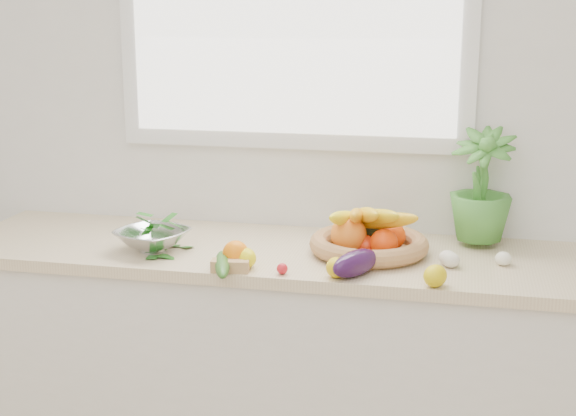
% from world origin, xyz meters
% --- Properties ---
extents(back_wall, '(4.50, 0.02, 2.70)m').
position_xyz_m(back_wall, '(0.00, 2.25, 1.35)').
color(back_wall, white).
rests_on(back_wall, ground).
extents(counter_cabinet, '(2.20, 0.58, 0.86)m').
position_xyz_m(counter_cabinet, '(0.00, 1.95, 0.43)').
color(counter_cabinet, silver).
rests_on(counter_cabinet, ground).
extents(countertop, '(2.24, 0.62, 0.04)m').
position_xyz_m(countertop, '(0.00, 1.95, 0.88)').
color(countertop, beige).
rests_on(countertop, counter_cabinet).
extents(orange_loose, '(0.10, 0.10, 0.08)m').
position_xyz_m(orange_loose, '(-0.08, 1.73, 0.94)').
color(orange_loose, orange).
rests_on(orange_loose, countertop).
extents(lemon_a, '(0.08, 0.09, 0.06)m').
position_xyz_m(lemon_a, '(0.25, 1.69, 0.93)').
color(lemon_a, '#DDB20C').
rests_on(lemon_a, countertop).
extents(lemon_b, '(0.09, 0.10, 0.07)m').
position_xyz_m(lemon_b, '(0.55, 1.67, 0.93)').
color(lemon_b, yellow).
rests_on(lemon_b, countertop).
extents(lemon_c, '(0.10, 0.10, 0.06)m').
position_xyz_m(lemon_c, '(-0.04, 1.72, 0.93)').
color(lemon_c, yellow).
rests_on(lemon_c, countertop).
extents(apple, '(0.08, 0.08, 0.07)m').
position_xyz_m(apple, '(0.32, 1.93, 0.94)').
color(apple, red).
rests_on(apple, countertop).
extents(ginger, '(0.12, 0.06, 0.04)m').
position_xyz_m(ginger, '(-0.08, 1.67, 0.92)').
color(ginger, tan).
rests_on(ginger, countertop).
extents(garlic_a, '(0.05, 0.05, 0.04)m').
position_xyz_m(garlic_a, '(0.76, 1.92, 0.92)').
color(garlic_a, white).
rests_on(garlic_a, countertop).
extents(garlic_b, '(0.06, 0.06, 0.05)m').
position_xyz_m(garlic_b, '(0.58, 1.89, 0.92)').
color(garlic_b, white).
rests_on(garlic_b, countertop).
extents(garlic_c, '(0.07, 0.07, 0.05)m').
position_xyz_m(garlic_c, '(0.59, 1.87, 0.92)').
color(garlic_c, white).
rests_on(garlic_c, countertop).
extents(eggplant, '(0.17, 0.21, 0.08)m').
position_xyz_m(eggplant, '(0.31, 1.72, 0.94)').
color(eggplant, '#2A0F37').
rests_on(eggplant, countertop).
extents(cucumber, '(0.12, 0.25, 0.05)m').
position_xyz_m(cucumber, '(-0.10, 1.67, 0.92)').
color(cucumber, '#2A5819').
rests_on(cucumber, countertop).
extents(radish, '(0.04, 0.04, 0.03)m').
position_xyz_m(radish, '(0.09, 1.68, 0.92)').
color(radish, red).
rests_on(radish, countertop).
extents(potted_herb, '(0.25, 0.25, 0.39)m').
position_xyz_m(potted_herb, '(0.68, 2.14, 1.12)').
color(potted_herb, '#458F34').
rests_on(potted_herb, countertop).
extents(fruit_basket, '(0.52, 0.52, 0.19)m').
position_xyz_m(fruit_basket, '(0.32, 1.95, 0.96)').
color(fruit_basket, '#A9804B').
rests_on(fruit_basket, countertop).
extents(colander_with_spinach, '(0.30, 0.30, 0.12)m').
position_xyz_m(colander_with_spinach, '(-0.40, 1.83, 0.96)').
color(colander_with_spinach, silver).
rests_on(colander_with_spinach, countertop).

